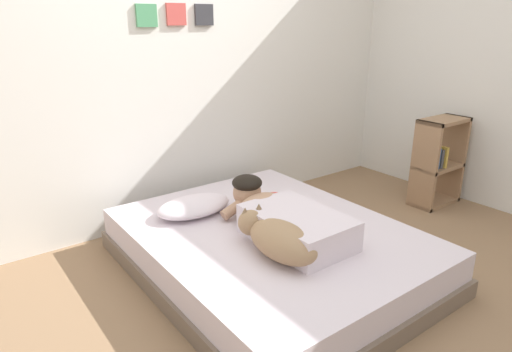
{
  "coord_description": "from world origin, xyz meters",
  "views": [
    {
      "loc": [
        -1.57,
        -1.49,
        1.52
      ],
      "look_at": [
        0.12,
        0.77,
        0.54
      ],
      "focal_mm": 31.42,
      "sensor_mm": 36.0,
      "label": 1
    }
  ],
  "objects_px": {
    "dog": "(278,239)",
    "cell_phone": "(274,227)",
    "bed": "(270,250)",
    "coffee_cup": "(275,199)",
    "pillow": "(194,206)",
    "bookshelf": "(438,162)",
    "person_lying": "(282,217)"
  },
  "relations": [
    {
      "from": "person_lying",
      "to": "cell_phone",
      "type": "relative_size",
      "value": 6.57
    },
    {
      "from": "coffee_cup",
      "to": "bookshelf",
      "type": "height_order",
      "value": "bookshelf"
    },
    {
      "from": "bed",
      "to": "person_lying",
      "type": "relative_size",
      "value": 2.08
    },
    {
      "from": "coffee_cup",
      "to": "bed",
      "type": "bearing_deg",
      "value": -132.32
    },
    {
      "from": "bed",
      "to": "person_lying",
      "type": "distance_m",
      "value": 0.26
    },
    {
      "from": "pillow",
      "to": "bookshelf",
      "type": "height_order",
      "value": "bookshelf"
    },
    {
      "from": "bed",
      "to": "dog",
      "type": "height_order",
      "value": "dog"
    },
    {
      "from": "person_lying",
      "to": "dog",
      "type": "distance_m",
      "value": 0.28
    },
    {
      "from": "pillow",
      "to": "cell_phone",
      "type": "relative_size",
      "value": 3.71
    },
    {
      "from": "cell_phone",
      "to": "bed",
      "type": "bearing_deg",
      "value": -167.54
    },
    {
      "from": "bed",
      "to": "coffee_cup",
      "type": "distance_m",
      "value": 0.44
    },
    {
      "from": "cell_phone",
      "to": "dog",
      "type": "bearing_deg",
      "value": -125.55
    },
    {
      "from": "dog",
      "to": "cell_phone",
      "type": "relative_size",
      "value": 4.11
    },
    {
      "from": "pillow",
      "to": "bookshelf",
      "type": "relative_size",
      "value": 0.69
    },
    {
      "from": "coffee_cup",
      "to": "bookshelf",
      "type": "distance_m",
      "value": 1.58
    },
    {
      "from": "person_lying",
      "to": "dog",
      "type": "relative_size",
      "value": 1.6
    },
    {
      "from": "bed",
      "to": "dog",
      "type": "distance_m",
      "value": 0.41
    },
    {
      "from": "coffee_cup",
      "to": "bookshelf",
      "type": "relative_size",
      "value": 0.17
    },
    {
      "from": "cell_phone",
      "to": "pillow",
      "type": "bearing_deg",
      "value": 121.72
    },
    {
      "from": "pillow",
      "to": "bookshelf",
      "type": "distance_m",
      "value": 2.15
    },
    {
      "from": "cell_phone",
      "to": "person_lying",
      "type": "bearing_deg",
      "value": -96.87
    },
    {
      "from": "pillow",
      "to": "dog",
      "type": "relative_size",
      "value": 0.9
    },
    {
      "from": "bed",
      "to": "coffee_cup",
      "type": "height_order",
      "value": "coffee_cup"
    },
    {
      "from": "person_lying",
      "to": "coffee_cup",
      "type": "distance_m",
      "value": 0.46
    },
    {
      "from": "person_lying",
      "to": "cell_phone",
      "type": "xyz_separation_m",
      "value": [
        0.01,
        0.08,
        -0.1
      ]
    },
    {
      "from": "person_lying",
      "to": "bookshelf",
      "type": "xyz_separation_m",
      "value": [
        1.8,
        0.09,
        -0.01
      ]
    },
    {
      "from": "coffee_cup",
      "to": "cell_phone",
      "type": "relative_size",
      "value": 0.89
    },
    {
      "from": "person_lying",
      "to": "coffee_cup",
      "type": "bearing_deg",
      "value": 56.53
    },
    {
      "from": "pillow",
      "to": "dog",
      "type": "height_order",
      "value": "dog"
    },
    {
      "from": "pillow",
      "to": "cell_phone",
      "type": "height_order",
      "value": "pillow"
    },
    {
      "from": "bookshelf",
      "to": "pillow",
      "type": "bearing_deg",
      "value": 167.08
    },
    {
      "from": "bed",
      "to": "person_lying",
      "type": "xyz_separation_m",
      "value": [
        0.02,
        -0.08,
        0.25
      ]
    }
  ]
}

